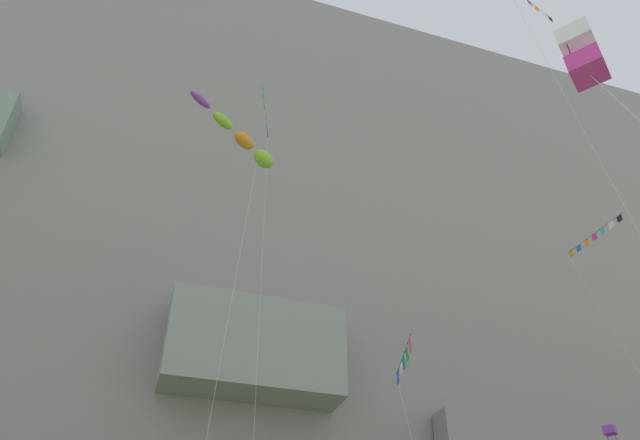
{
  "coord_description": "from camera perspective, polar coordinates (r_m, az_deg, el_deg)",
  "views": [
    {
      "loc": [
        -7.67,
        5.29,
        1.51
      ],
      "look_at": [
        -0.57,
        27.31,
        18.91
      ],
      "focal_mm": 34.13,
      "sensor_mm": 36.0,
      "label": 1
    }
  ],
  "objects": [
    {
      "name": "cliff_face",
      "position": [
        60.94,
        -8.15,
        -5.64
      ],
      "size": [
        180.0,
        26.69,
        65.68
      ],
      "color": "gray",
      "rests_on": "ground"
    },
    {
      "name": "kite_windsock_low_center",
      "position": [
        33.62,
        -6.99,
        7.23
      ],
      "size": [
        5.61,
        5.9,
        25.24
      ],
      "color": "#8CCC33",
      "rests_on": "ground"
    },
    {
      "name": "kite_banner_far_left",
      "position": [
        41.87,
        -5.27,
        6.25
      ],
      "size": [
        1.6,
        8.37,
        34.6
      ],
      "color": "black",
      "rests_on": "ground"
    },
    {
      "name": "kite_banner_low_right",
      "position": [
        28.13,
        8.0,
        -13.67
      ],
      "size": [
        1.22,
        5.68,
        13.17
      ],
      "color": "black",
      "rests_on": "ground"
    },
    {
      "name": "kite_banner_high_left",
      "position": [
        36.79,
        20.41,
        15.81
      ],
      "size": [
        4.3,
        4.96,
        33.88
      ],
      "color": "black",
      "rests_on": "ground"
    },
    {
      "name": "kite_banner_far_right",
      "position": [
        52.21,
        24.84,
        -2.69
      ],
      "size": [
        2.08,
        6.66,
        29.72
      ],
      "color": "black",
      "rests_on": "ground"
    },
    {
      "name": "kite_box_upper_mid",
      "position": [
        43.16,
        25.72,
        -17.98
      ],
      "size": [
        1.93,
        3.06,
        13.84
      ],
      "color": "purple",
      "rests_on": "ground"
    },
    {
      "name": "kite_box_upper_left",
      "position": [
        14.54,
        23.4,
        14.01
      ],
      "size": [
        1.09,
        3.77,
        12.84
      ],
      "color": "white",
      "rests_on": "ground"
    }
  ]
}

